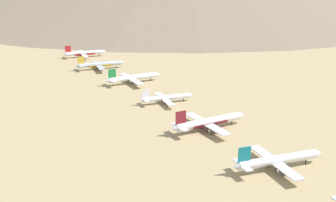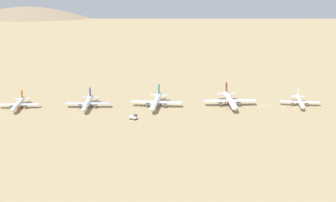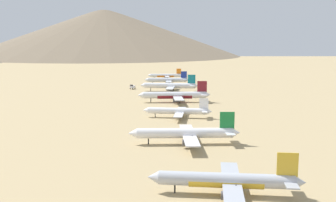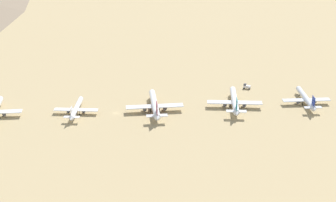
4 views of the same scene
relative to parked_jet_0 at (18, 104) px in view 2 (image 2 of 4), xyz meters
name	(u,v)px [view 2 (image 2 of 4)]	position (x,y,z in m)	size (l,w,h in m)	color
ground_plane	(264,105)	(-12.76, 187.72, -3.64)	(2286.92, 2286.92, 0.00)	tan
parked_jet_0	(18,104)	(0.00, 0.00, 0.00)	(37.95, 30.84, 10.94)	silver
parked_jet_1	(88,103)	(-2.77, 52.23, 0.47)	(42.24, 34.24, 12.20)	silver
parked_jet_2	(156,101)	(-5.84, 104.16, 1.00)	(47.81, 38.92, 13.78)	silver
parked_jet_3	(230,100)	(-9.93, 160.83, 1.10)	(49.42, 40.17, 14.25)	silver
parked_jet_4	(300,101)	(-11.58, 214.87, 0.01)	(37.64, 30.64, 10.85)	white
service_truck	(134,117)	(26.40, 89.60, -1.56)	(4.60, 5.70, 3.90)	silver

